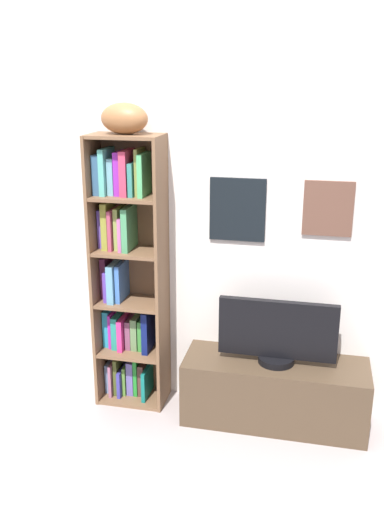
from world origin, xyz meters
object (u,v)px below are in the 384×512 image
Objects in this scene: bookshelf at (127,276)px; tv_stand at (274,392)px; football at (124,118)px; television at (277,333)px.

tv_stand is at bearing -5.41° from bookshelf.
football is at bearing 176.34° from tv_stand.
television reaches higher than tv_stand.
television is (0.00, 0.00, 0.40)m from tv_stand.
football is (0.03, -0.03, 0.98)m from bookshelf.
bookshelf is at bearing 174.66° from television.
bookshelf is 0.98m from football.
tv_stand is at bearing -3.66° from football.
football reaches higher than bookshelf.
bookshelf is 5.91× the size of football.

